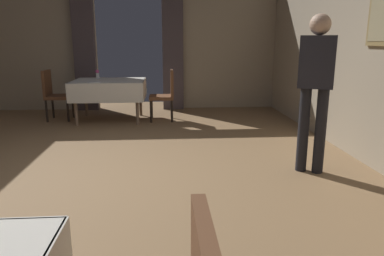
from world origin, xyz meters
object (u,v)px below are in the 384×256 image
at_px(chair_mid_left, 54,93).
at_px(flower_vase_mid, 97,74).
at_px(dining_table_mid, 109,86).
at_px(chair_mid_right, 166,93).
at_px(plate_mid_b, 94,82).
at_px(person_waiter_by_doorway, 316,81).

bearing_deg(chair_mid_left, flower_vase_mid, 13.69).
bearing_deg(dining_table_mid, chair_mid_right, -3.79).
bearing_deg(dining_table_mid, plate_mid_b, -119.22).
bearing_deg(plate_mid_b, chair_mid_right, 13.43).
xyz_separation_m(dining_table_mid, chair_mid_left, (-1.03, 0.11, -0.13)).
bearing_deg(chair_mid_right, chair_mid_left, 175.13).
xyz_separation_m(plate_mid_b, person_waiter_by_doorway, (2.85, -2.57, 0.27)).
height_order(chair_mid_left, plate_mid_b, chair_mid_left).
bearing_deg(person_waiter_by_doorway, plate_mid_b, 137.95).
distance_m(flower_vase_mid, person_waiter_by_doorway, 4.35).
xyz_separation_m(chair_mid_left, chair_mid_right, (2.07, -0.18, 0.00)).
height_order(plate_mid_b, person_waiter_by_doorway, person_waiter_by_doorway).
relative_size(chair_mid_right, flower_vase_mid, 5.41).
xyz_separation_m(dining_table_mid, plate_mid_b, (-0.20, -0.36, 0.11)).
bearing_deg(dining_table_mid, person_waiter_by_doorway, -47.96).
bearing_deg(person_waiter_by_doorway, dining_table_mid, 132.04).
height_order(chair_mid_left, person_waiter_by_doorway, person_waiter_by_doorway).
xyz_separation_m(chair_mid_left, person_waiter_by_doorway, (3.68, -3.04, 0.51)).
bearing_deg(chair_mid_right, flower_vase_mid, 164.24).
xyz_separation_m(dining_table_mid, flower_vase_mid, (-0.26, 0.30, 0.20)).
bearing_deg(chair_mid_left, person_waiter_by_doorway, -39.58).
height_order(dining_table_mid, chair_mid_left, chair_mid_left).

